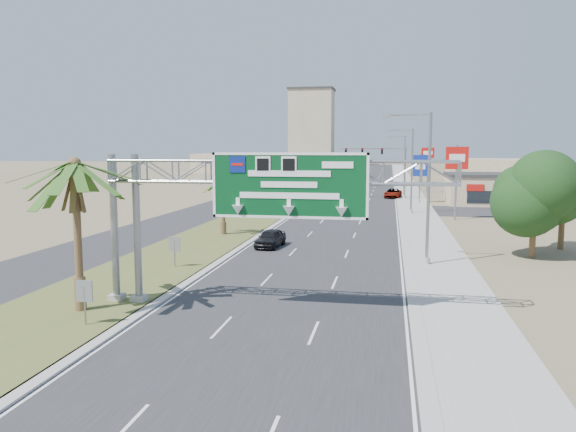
% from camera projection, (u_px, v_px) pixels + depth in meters
% --- Properties ---
extents(ground, '(600.00, 600.00, 0.00)m').
position_uv_depth(ground, '(217.00, 403.00, 16.98)').
color(ground, '#8C7A59').
rests_on(ground, ground).
extents(road, '(12.00, 300.00, 0.02)m').
position_uv_depth(road, '(367.00, 183.00, 124.42)').
color(road, '#28282B').
rests_on(road, ground).
extents(sidewalk_right, '(4.00, 300.00, 0.10)m').
position_uv_depth(sidewalk_right, '(406.00, 184.00, 122.90)').
color(sidewalk_right, '#9E9B93').
rests_on(sidewalk_right, ground).
extents(median_grass, '(7.00, 300.00, 0.12)m').
position_uv_depth(median_grass, '(322.00, 183.00, 126.19)').
color(median_grass, '#515927').
rests_on(median_grass, ground).
extents(opposing_road, '(8.00, 300.00, 0.02)m').
position_uv_depth(opposing_road, '(292.00, 183.00, 127.45)').
color(opposing_road, '#28282B').
rests_on(opposing_road, ground).
extents(sign_gantry, '(16.75, 1.24, 7.50)m').
position_uv_depth(sign_gantry, '(258.00, 183.00, 26.14)').
color(sign_gantry, gray).
rests_on(sign_gantry, ground).
extents(palm_near, '(5.70, 5.70, 8.35)m').
position_uv_depth(palm_near, '(74.00, 165.00, 25.60)').
color(palm_near, brown).
rests_on(palm_near, ground).
extents(palm_row_b, '(3.99, 3.99, 5.95)m').
position_uv_depth(palm_row_b, '(223.00, 180.00, 49.34)').
color(palm_row_b, brown).
rests_on(palm_row_b, ground).
extents(palm_row_c, '(3.99, 3.99, 6.75)m').
position_uv_depth(palm_row_c, '(263.00, 166.00, 64.88)').
color(palm_row_c, brown).
rests_on(palm_row_c, ground).
extents(palm_row_d, '(3.99, 3.99, 5.45)m').
position_uv_depth(palm_row_d, '(290.00, 171.00, 82.61)').
color(palm_row_d, brown).
rests_on(palm_row_d, ground).
extents(palm_row_e, '(3.99, 3.99, 6.15)m').
position_uv_depth(palm_row_e, '(309.00, 163.00, 101.08)').
color(palm_row_e, brown).
rests_on(palm_row_e, ground).
extents(palm_row_f, '(3.99, 3.99, 5.75)m').
position_uv_depth(palm_row_f, '(325.00, 162.00, 125.55)').
color(palm_row_f, brown).
rests_on(palm_row_f, ground).
extents(streetlight_near, '(3.27, 0.44, 10.00)m').
position_uv_depth(streetlight_near, '(425.00, 194.00, 36.61)').
color(streetlight_near, gray).
rests_on(streetlight_near, ground).
extents(streetlight_mid, '(3.27, 0.44, 10.00)m').
position_uv_depth(streetlight_mid, '(410.00, 174.00, 65.91)').
color(streetlight_mid, gray).
rests_on(streetlight_mid, ground).
extents(streetlight_far, '(3.27, 0.44, 10.00)m').
position_uv_depth(streetlight_far, '(403.00, 165.00, 101.07)').
color(streetlight_far, gray).
rests_on(streetlight_far, ground).
extents(signal_mast, '(10.28, 0.71, 8.00)m').
position_uv_depth(signal_mast, '(391.00, 167.00, 85.78)').
color(signal_mast, gray).
rests_on(signal_mast, ground).
extents(store_building, '(18.00, 10.00, 4.00)m').
position_uv_depth(store_building, '(515.00, 190.00, 77.29)').
color(store_building, tan).
rests_on(store_building, ground).
extents(oak_near, '(4.50, 4.50, 6.80)m').
position_uv_depth(oak_near, '(535.00, 194.00, 39.16)').
color(oak_near, brown).
rests_on(oak_near, ground).
extents(oak_far, '(3.50, 3.50, 5.60)m').
position_uv_depth(oak_far, '(563.00, 200.00, 42.62)').
color(oak_far, brown).
rests_on(oak_far, ground).
extents(median_signback_a, '(0.75, 0.08, 2.08)m').
position_uv_depth(median_signback_a, '(84.00, 294.00, 24.05)').
color(median_signback_a, gray).
rests_on(median_signback_a, ground).
extents(median_signback_b, '(0.75, 0.08, 2.08)m').
position_uv_depth(median_signback_b, '(174.00, 246.00, 35.90)').
color(median_signback_b, gray).
rests_on(median_signback_b, ground).
extents(tower_distant, '(20.00, 16.00, 35.00)m').
position_uv_depth(tower_distant, '(312.00, 128.00, 264.77)').
color(tower_distant, tan).
rests_on(tower_distant, ground).
extents(building_distant_left, '(24.00, 14.00, 6.00)m').
position_uv_depth(building_distant_left, '(233.00, 163.00, 180.91)').
color(building_distant_left, tan).
rests_on(building_distant_left, ground).
extents(building_distant_right, '(20.00, 12.00, 5.00)m').
position_uv_depth(building_distant_right, '(486.00, 168.00, 148.08)').
color(building_distant_right, tan).
rests_on(building_distant_right, ground).
extents(car_left_lane, '(2.06, 4.26, 1.40)m').
position_uv_depth(car_left_lane, '(270.00, 238.00, 43.82)').
color(car_left_lane, black).
rests_on(car_left_lane, ground).
extents(car_mid_lane, '(1.94, 4.43, 1.42)m').
position_uv_depth(car_mid_lane, '(334.00, 208.00, 66.26)').
color(car_mid_lane, maroon).
rests_on(car_mid_lane, ground).
extents(car_right_lane, '(2.93, 5.37, 1.43)m').
position_uv_depth(car_right_lane, '(393.00, 193.00, 87.66)').
color(car_right_lane, gray).
rests_on(car_right_lane, ground).
extents(car_far, '(2.32, 5.16, 1.47)m').
position_uv_depth(car_far, '(346.00, 189.00, 97.72)').
color(car_far, black).
rests_on(car_far, ground).
extents(pole_sign_red_near, '(2.42, 0.65, 8.08)m').
position_uv_depth(pole_sign_red_near, '(457.00, 162.00, 59.98)').
color(pole_sign_red_near, gray).
rests_on(pole_sign_red_near, ground).
extents(pole_sign_blue, '(2.01, 0.40, 6.98)m').
position_uv_depth(pole_sign_blue, '(420.00, 167.00, 79.33)').
color(pole_sign_blue, gray).
rests_on(pole_sign_blue, ground).
extents(pole_sign_red_far, '(2.22, 0.49, 8.05)m').
position_uv_depth(pole_sign_red_far, '(428.00, 156.00, 97.37)').
color(pole_sign_red_far, gray).
rests_on(pole_sign_red_far, ground).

